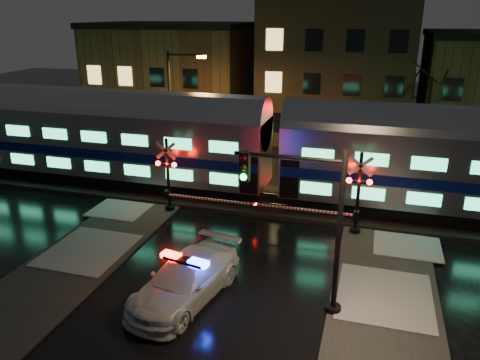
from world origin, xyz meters
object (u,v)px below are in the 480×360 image
(traffic_light, at_px, (310,228))
(streetlight, at_px, (174,104))
(crossing_signal_left, at_px, (174,183))
(crossing_signal_right, at_px, (350,201))
(police_car, at_px, (186,280))

(traffic_light, relative_size, streetlight, 0.78)
(crossing_signal_left, distance_m, traffic_light, 10.82)
(crossing_signal_right, height_order, streetlight, streetlight)
(crossing_signal_right, bearing_deg, crossing_signal_left, -179.99)
(streetlight, bearing_deg, police_car, -65.15)
(police_car, relative_size, streetlight, 0.74)
(police_car, bearing_deg, traffic_light, 19.00)
(crossing_signal_right, distance_m, traffic_light, 7.07)
(crossing_signal_right, xyz_separation_m, traffic_light, (-1.00, -6.82, 1.56))
(police_car, distance_m, traffic_light, 5.19)
(police_car, bearing_deg, crossing_signal_right, 64.76)
(crossing_signal_right, height_order, traffic_light, traffic_light)
(crossing_signal_left, bearing_deg, police_car, -63.30)
(police_car, distance_m, crossing_signal_left, 8.36)
(crossing_signal_right, bearing_deg, police_car, -126.58)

